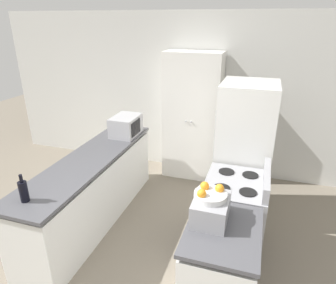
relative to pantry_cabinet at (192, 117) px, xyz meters
The scene contains 10 objects.
wall_back 0.40m from the pantry_cabinet, 94.25° to the left, with size 7.00×0.06×2.60m.
counter_left 1.95m from the pantry_cabinet, 118.98° to the right, with size 0.60×2.48×0.90m.
counter_right 2.67m from the pantry_cabinet, 70.77° to the right, with size 0.60×0.80×0.90m.
pantry_cabinet is the anchor object (origin of this frame).
stove 1.96m from the pantry_cabinet, 62.13° to the right, with size 0.66×0.76×1.06m.
refrigerator 1.26m from the pantry_cabinet, 44.59° to the right, with size 0.69×0.74×1.79m.
microwave 1.11m from the pantry_cabinet, 136.04° to the right, with size 0.35×0.48×0.28m.
wine_bottle 2.80m from the pantry_cabinet, 109.99° to the right, with size 0.08×0.08×0.27m.
toaster_oven 2.49m from the pantry_cabinet, 72.88° to the right, with size 0.29×0.38×0.20m.
fruit_bowl 2.47m from the pantry_cabinet, 73.12° to the right, with size 0.27×0.27×0.11m.
Camera 1 is at (1.06, -1.51, 2.47)m, focal length 32.00 mm.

